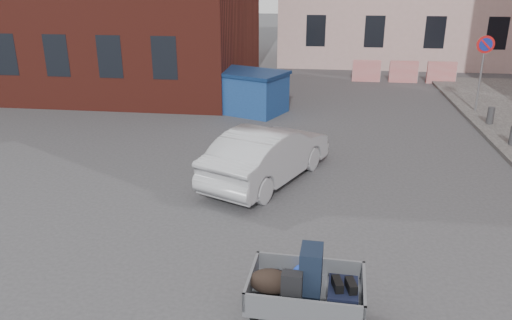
# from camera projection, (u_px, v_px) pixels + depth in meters

# --- Properties ---
(ground) EXTENTS (120.00, 120.00, 0.00)m
(ground) POSITION_uv_depth(u_px,v_px,m) (290.00, 225.00, 9.95)
(ground) COLOR #38383A
(ground) RESTS_ON ground
(no_parking_sign) EXTENTS (0.60, 0.09, 2.65)m
(no_parking_sign) POSITION_uv_depth(u_px,v_px,m) (484.00, 58.00, 17.30)
(no_parking_sign) COLOR gray
(no_parking_sign) RESTS_ON sidewalk
(barriers) EXTENTS (4.70, 0.18, 1.00)m
(barriers) POSITION_uv_depth(u_px,v_px,m) (404.00, 72.00, 23.18)
(barriers) COLOR red
(barriers) RESTS_ON ground
(trailer) EXTENTS (1.65, 1.84, 1.20)m
(trailer) POSITION_uv_depth(u_px,v_px,m) (306.00, 287.00, 6.93)
(trailer) COLOR black
(trailer) RESTS_ON ground
(dumpster) EXTENTS (3.99, 3.07, 1.49)m
(dumpster) POSITION_uv_depth(u_px,v_px,m) (237.00, 90.00, 18.26)
(dumpster) COLOR navy
(dumpster) RESTS_ON ground
(silver_car) EXTENTS (2.94, 4.28, 1.34)m
(silver_car) POSITION_uv_depth(u_px,v_px,m) (268.00, 154.00, 11.95)
(silver_car) COLOR #A8AAAF
(silver_car) RESTS_ON ground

